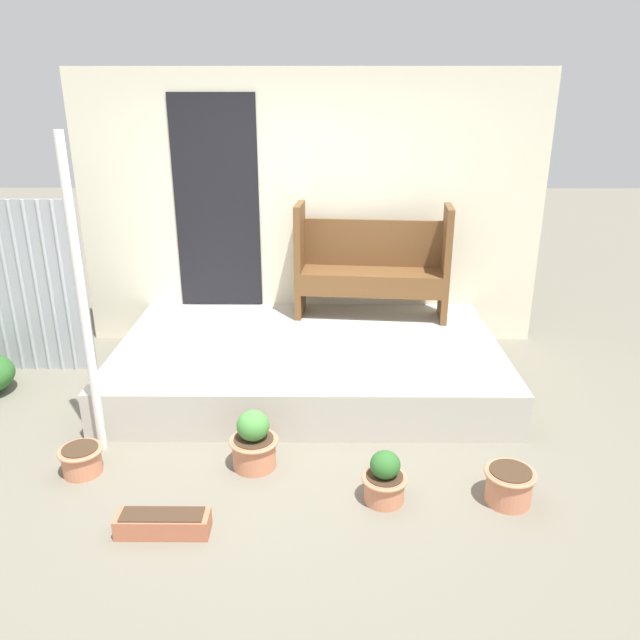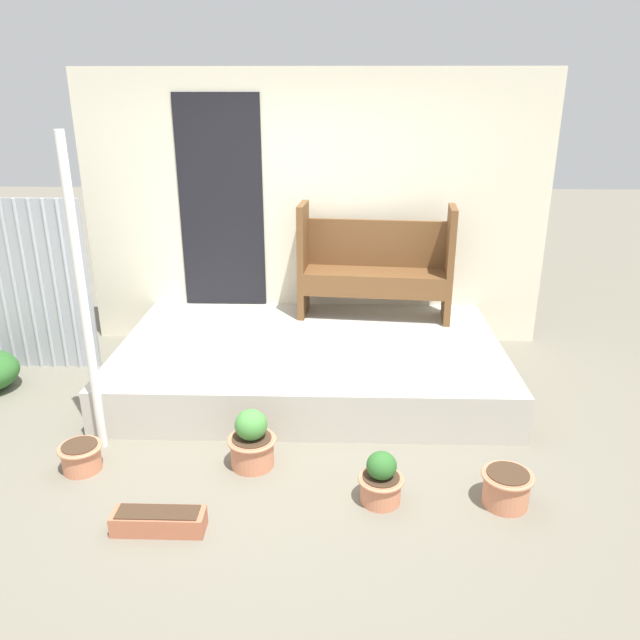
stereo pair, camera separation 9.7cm
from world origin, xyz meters
TOP-DOWN VIEW (x-y plane):
  - ground_plane at (0.00, 0.00)m, footprint 24.00×24.00m
  - porch_slab at (0.16, 1.00)m, footprint 3.24×1.99m
  - house_wall at (0.12, 2.02)m, footprint 4.44×0.08m
  - support_post at (-1.29, -0.08)m, footprint 0.06×0.06m
  - bench at (0.74, 1.68)m, footprint 1.44×0.53m
  - flower_pot_left at (-1.32, -0.38)m, footprint 0.29×0.29m
  - flower_pot_middle at (-0.18, -0.30)m, footprint 0.33×0.33m
  - flower_pot_right at (0.67, -0.67)m, footprint 0.29×0.29m
  - flower_pot_far_right at (1.44, -0.67)m, footprint 0.32×0.32m
  - planter_box_rect at (-0.64, -0.98)m, footprint 0.54×0.16m

SIDE VIEW (x-z plane):
  - ground_plane at x=0.00m, z-range 0.00..0.00m
  - planter_box_rect at x=-0.64m, z-range 0.00..0.13m
  - flower_pot_left at x=-1.32m, z-range 0.01..0.20m
  - flower_pot_far_right at x=1.44m, z-range 0.01..0.24m
  - flower_pot_right at x=0.67m, z-range -0.02..0.32m
  - flower_pot_middle at x=-0.18m, z-range -0.03..0.39m
  - porch_slab at x=0.16m, z-range 0.00..0.37m
  - bench at x=0.74m, z-range 0.37..1.43m
  - support_post at x=-1.29m, z-range 0.00..2.19m
  - house_wall at x=0.12m, z-range 0.00..2.60m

